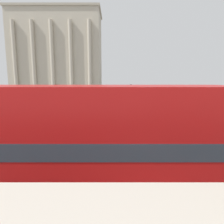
{
  "coord_description": "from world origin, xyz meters",
  "views": [
    {
      "loc": [
        -1.13,
        -2.21,
        4.28
      ],
      "look_at": [
        -1.07,
        15.79,
        1.43
      ],
      "focal_mm": 32.0,
      "sensor_mm": 36.0,
      "label": 1
    }
  ],
  "objects": [
    {
      "name": "pedestrian_black",
      "position": [
        4.51,
        25.8,
        0.97
      ],
      "size": [
        0.32,
        0.32,
        1.69
      ],
      "rotation": [
        0.0,
        0.0,
        5.49
      ],
      "color": "#282B33",
      "rests_on": "ground_plane"
    },
    {
      "name": "pedestrian_grey",
      "position": [
        -1.92,
        24.19,
        1.06
      ],
      "size": [
        0.32,
        0.32,
        1.82
      ],
      "rotation": [
        0.0,
        0.0,
        2.55
      ],
      "color": "#282B33",
      "rests_on": "ground_plane"
    },
    {
      "name": "traffic_light_mid",
      "position": [
        5.94,
        15.48,
        2.14
      ],
      "size": [
        0.42,
        0.24,
        3.24
      ],
      "color": "black",
      "rests_on": "ground_plane"
    },
    {
      "name": "double_decker_bus",
      "position": [
        -3.27,
        3.53,
        2.31
      ],
      "size": [
        11.33,
        2.73,
        4.13
      ],
      "rotation": [
        0.0,
        0.0,
        -0.03
      ],
      "color": "black",
      "rests_on": "ground_plane"
    },
    {
      "name": "traffic_light_near",
      "position": [
        0.09,
        9.91,
        2.63
      ],
      "size": [
        0.42,
        0.24,
        4.05
      ],
      "color": "black",
      "rests_on": "ground_plane"
    },
    {
      "name": "plaza_building_left",
      "position": [
        -15.32,
        52.12,
        10.92
      ],
      "size": [
        22.8,
        12.01,
        21.85
      ],
      "color": "#B2A893",
      "rests_on": "ground_plane"
    },
    {
      "name": "pedestrian_white",
      "position": [
        -4.82,
        28.76,
        0.95
      ],
      "size": [
        0.32,
        0.32,
        1.66
      ],
      "rotation": [
        0.0,
        0.0,
        1.91
      ],
      "color": "#282B33",
      "rests_on": "ground_plane"
    }
  ]
}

